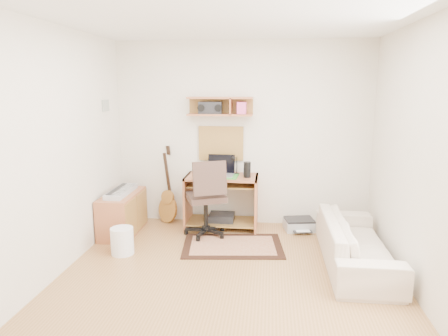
# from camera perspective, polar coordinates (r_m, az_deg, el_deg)

# --- Properties ---
(floor) EXTENTS (3.60, 4.00, 0.01)m
(floor) POSITION_cam_1_polar(r_m,az_deg,el_deg) (4.28, 0.40, -16.22)
(floor) COLOR #A47544
(floor) RESTS_ON ground
(ceiling) EXTENTS (3.60, 4.00, 0.01)m
(ceiling) POSITION_cam_1_polar(r_m,az_deg,el_deg) (3.84, 0.46, 20.78)
(ceiling) COLOR white
(ceiling) RESTS_ON ground
(back_wall) EXTENTS (3.60, 0.01, 2.60)m
(back_wall) POSITION_cam_1_polar(r_m,az_deg,el_deg) (5.83, 2.55, 4.71)
(back_wall) COLOR beige
(back_wall) RESTS_ON ground
(left_wall) EXTENTS (0.01, 4.00, 2.60)m
(left_wall) POSITION_cam_1_polar(r_m,az_deg,el_deg) (4.42, -23.53, 1.62)
(left_wall) COLOR beige
(left_wall) RESTS_ON ground
(right_wall) EXTENTS (0.01, 4.00, 2.60)m
(right_wall) POSITION_cam_1_polar(r_m,az_deg,el_deg) (4.08, 26.54, 0.61)
(right_wall) COLOR beige
(right_wall) RESTS_ON ground
(wall_shelf) EXTENTS (0.90, 0.25, 0.26)m
(wall_shelf) POSITION_cam_1_polar(r_m,az_deg,el_deg) (5.69, -0.56, 8.60)
(wall_shelf) COLOR #AC623C
(wall_shelf) RESTS_ON back_wall
(cork_board) EXTENTS (0.64, 0.03, 0.49)m
(cork_board) POSITION_cam_1_polar(r_m,az_deg,el_deg) (5.85, -0.42, 3.46)
(cork_board) COLOR tan
(cork_board) RESTS_ON back_wall
(wall_photo) EXTENTS (0.02, 0.20, 0.15)m
(wall_photo) POSITION_cam_1_polar(r_m,az_deg,el_deg) (5.71, -16.19, 8.37)
(wall_photo) COLOR #4C8CBF
(wall_photo) RESTS_ON left_wall
(desk) EXTENTS (1.00, 0.55, 0.75)m
(desk) POSITION_cam_1_polar(r_m,az_deg,el_deg) (5.76, -0.32, -4.75)
(desk) COLOR #AC623C
(desk) RESTS_ON floor
(laptop) EXTENTS (0.39, 0.39, 0.29)m
(laptop) POSITION_cam_1_polar(r_m,az_deg,el_deg) (5.62, -0.57, 0.29)
(laptop) COLOR silver
(laptop) RESTS_ON desk
(speaker) EXTENTS (0.10, 0.10, 0.21)m
(speaker) POSITION_cam_1_polar(r_m,az_deg,el_deg) (5.57, 3.25, -0.23)
(speaker) COLOR black
(speaker) RESTS_ON desk
(desk_lamp) EXTENTS (0.09, 0.09, 0.26)m
(desk_lamp) POSITION_cam_1_polar(r_m,az_deg,el_deg) (5.76, 1.80, 0.41)
(desk_lamp) COLOR black
(desk_lamp) RESTS_ON desk
(pencil_cup) EXTENTS (0.07, 0.07, 0.10)m
(pencil_cup) POSITION_cam_1_polar(r_m,az_deg,el_deg) (5.73, 3.06, -0.50)
(pencil_cup) COLOR #314A95
(pencil_cup) RESTS_ON desk
(boombox) EXTENTS (0.32, 0.15, 0.16)m
(boombox) POSITION_cam_1_polar(r_m,az_deg,el_deg) (5.71, -1.91, 8.40)
(boombox) COLOR black
(boombox) RESTS_ON wall_shelf
(rug) EXTENTS (1.32, 0.95, 0.02)m
(rug) POSITION_cam_1_polar(r_m,az_deg,el_deg) (5.22, 1.22, -10.77)
(rug) COLOR tan
(rug) RESTS_ON floor
(task_chair) EXTENTS (0.71, 0.71, 1.06)m
(task_chair) POSITION_cam_1_polar(r_m,az_deg,el_deg) (5.43, -2.57, -4.07)
(task_chair) COLOR #3A2922
(task_chair) RESTS_ON floor
(cabinet) EXTENTS (0.40, 0.90, 0.55)m
(cabinet) POSITION_cam_1_polar(r_m,az_deg,el_deg) (5.76, -13.98, -6.14)
(cabinet) COLOR #AC623C
(cabinet) RESTS_ON floor
(music_keyboard) EXTENTS (0.22, 0.72, 0.06)m
(music_keyboard) POSITION_cam_1_polar(r_m,az_deg,el_deg) (5.68, -14.13, -3.19)
(music_keyboard) COLOR #B2B5BA
(music_keyboard) RESTS_ON cabinet
(guitar) EXTENTS (0.35, 0.29, 1.13)m
(guitar) POSITION_cam_1_polar(r_m,az_deg,el_deg) (5.99, -7.93, -2.35)
(guitar) COLOR #A47132
(guitar) RESTS_ON floor
(waste_basket) EXTENTS (0.33, 0.33, 0.32)m
(waste_basket) POSITION_cam_1_polar(r_m,az_deg,el_deg) (5.09, -14.01, -9.84)
(waste_basket) COLOR white
(waste_basket) RESTS_ON floor
(printer) EXTENTS (0.45, 0.38, 0.15)m
(printer) POSITION_cam_1_polar(r_m,az_deg,el_deg) (5.85, 10.44, -7.67)
(printer) COLOR #A5A8AA
(printer) RESTS_ON floor
(sofa) EXTENTS (0.51, 1.75, 0.69)m
(sofa) POSITION_cam_1_polar(r_m,az_deg,el_deg) (4.85, 17.99, -8.91)
(sofa) COLOR beige
(sofa) RESTS_ON floor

